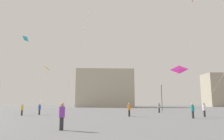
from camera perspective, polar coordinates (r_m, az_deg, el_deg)
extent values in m
cylinder|color=#2D2D33|center=(28.70, 24.62, -11.12)|extent=(0.26, 0.26, 0.80)
cylinder|color=white|center=(28.68, 24.52, -9.64)|extent=(0.38, 0.38, 0.69)
sphere|color=tan|center=(28.67, 24.46, -8.69)|extent=(0.26, 0.26, 0.26)
cylinder|color=#2D2D33|center=(14.06, -14.05, -14.51)|extent=(0.27, 0.27, 0.81)
cylinder|color=purple|center=(14.01, -13.93, -11.41)|extent=(0.39, 0.39, 0.71)
sphere|color=tan|center=(13.99, -13.85, -9.43)|extent=(0.27, 0.27, 0.27)
cylinder|color=#2D2D33|center=(31.96, -19.80, -11.17)|extent=(0.24, 0.24, 0.75)
cylinder|color=#3351B7|center=(31.94, -19.74, -9.91)|extent=(0.36, 0.36, 0.65)
sphere|color=tan|center=(31.93, -19.69, -9.11)|extent=(0.24, 0.24, 0.24)
cylinder|color=#2D2D33|center=(25.57, 21.84, -11.64)|extent=(0.26, 0.26, 0.79)
cylinder|color=teal|center=(25.54, 21.74, -10.00)|extent=(0.38, 0.38, 0.68)
sphere|color=tan|center=(25.53, 21.68, -8.94)|extent=(0.26, 0.26, 0.26)
cylinder|color=#2D2D33|center=(31.28, -24.08, -11.00)|extent=(0.23, 0.23, 0.72)
cylinder|color=yellow|center=(31.25, -24.00, -9.78)|extent=(0.34, 0.34, 0.62)
sphere|color=tan|center=(31.25, -23.94, -9.00)|extent=(0.23, 0.23, 0.23)
cylinder|color=#2D2D33|center=(26.85, 4.88, -12.10)|extent=(0.26, 0.26, 0.79)
cylinder|color=orange|center=(26.82, 4.85, -10.52)|extent=(0.38, 0.38, 0.69)
sphere|color=tan|center=(26.81, 4.84, -9.51)|extent=(0.26, 0.26, 0.26)
cylinder|color=#2D2D33|center=(37.71, 13.14, -11.01)|extent=(0.28, 0.28, 0.84)
cylinder|color=gray|center=(37.69, 13.10, -9.81)|extent=(0.40, 0.40, 0.73)
sphere|color=tan|center=(37.69, 13.07, -9.04)|extent=(0.28, 0.28, 0.28)
sphere|color=red|center=(24.13, 21.68, 17.86)|extent=(0.10, 0.10, 0.10)
sphere|color=red|center=(23.92, 21.80, 17.56)|extent=(0.10, 0.10, 0.10)
cylinder|color=silver|center=(24.30, 21.59, 4.14)|extent=(0.95, 3.59, 11.62)
cylinder|color=silver|center=(27.29, 28.25, -2.34)|extent=(2.20, 4.65, 6.43)
cylinder|color=silver|center=(14.52, -8.94, 7.45)|extent=(2.16, 0.23, 9.22)
pyramid|color=#1EB2C6|center=(40.91, -23.13, 8.16)|extent=(1.62, 1.86, 0.74)
sphere|color=#1EB2C6|center=(40.88, -22.99, 7.82)|extent=(0.10, 0.10, 0.10)
sphere|color=#1EB2C6|center=(40.85, -22.82, 7.51)|extent=(0.10, 0.10, 0.10)
sphere|color=#1EB2C6|center=(40.83, -22.65, 7.20)|extent=(0.10, 0.10, 0.10)
cylinder|color=silver|center=(35.98, -21.65, 0.40)|extent=(5.11, 5.92, 12.14)
cone|color=yellow|center=(40.41, -17.74, 0.50)|extent=(1.43, 1.57, 0.96)
sphere|color=yellow|center=(40.51, -17.81, 0.18)|extent=(0.10, 0.10, 0.10)
sphere|color=yellow|center=(40.61, -17.87, -0.14)|extent=(0.10, 0.10, 0.10)
sphere|color=yellow|center=(40.72, -17.93, -0.46)|extent=(0.10, 0.10, 0.10)
cylinder|color=silver|center=(36.03, -18.61, -3.92)|extent=(1.43, 7.89, 6.98)
pyramid|color=#D12899|center=(28.91, 18.42, 0.16)|extent=(1.89, 1.27, 0.94)
sphere|color=#D12899|center=(28.79, 18.25, -0.27)|extent=(0.10, 0.10, 0.10)
sphere|color=#D12899|center=(28.66, 18.09, -0.67)|extent=(0.10, 0.10, 0.10)
sphere|color=#D12899|center=(28.53, 17.92, -1.06)|extent=(0.10, 0.10, 0.10)
cylinder|color=silver|center=(28.66, 21.42, -4.59)|extent=(2.58, 1.04, 4.92)
cube|color=#B2A893|center=(85.57, -2.07, -5.32)|extent=(23.19, 15.36, 15.06)
sphere|color=#EAE5C6|center=(38.10, -29.10, -3.43)|extent=(0.36, 0.36, 0.36)
cylinder|color=#2D2D30|center=(45.86, 13.84, -7.59)|extent=(0.12, 0.12, 5.68)
sphere|color=#EAE5C6|center=(46.03, 13.69, -3.87)|extent=(0.36, 0.36, 0.36)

